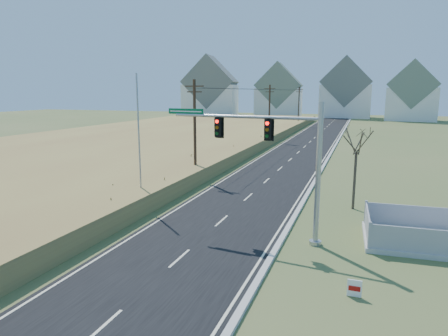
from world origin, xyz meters
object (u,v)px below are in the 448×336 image
fence_enclosure (429,239)px  flagpole (140,154)px  open_sign (354,288)px  bare_tree (357,139)px  traffic_signal_mast (283,157)px

fence_enclosure → flagpole: (-18.14, 1.43, 3.35)m
open_sign → fence_enclosure: bearing=63.7°
flagpole → bare_tree: 14.76m
open_sign → bare_tree: bare_tree is taller
open_sign → flagpole: bearing=150.1°
traffic_signal_mast → fence_enclosure: 8.82m
open_sign → bare_tree: 13.31m
open_sign → flagpole: 17.19m
fence_enclosure → flagpole: 18.50m
open_sign → flagpole: size_ratio=0.08×
fence_enclosure → open_sign: 7.93m
traffic_signal_mast → open_sign: traffic_signal_mast is taller
fence_enclosure → open_sign: (-3.57, -7.08, 0.08)m
fence_enclosure → bare_tree: bearing=123.5°
traffic_signal_mast → flagpole: 11.12m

